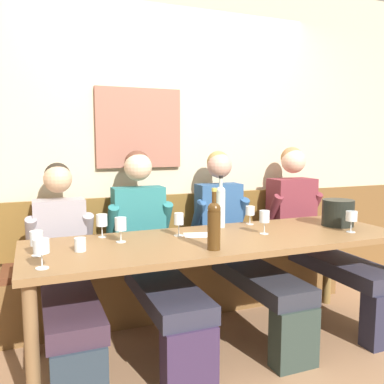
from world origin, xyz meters
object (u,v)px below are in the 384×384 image
wine_glass_near_bucket (264,218)px  wine_glass_center_front (102,221)px  wine_glass_center_rear (179,220)px  person_center_right_seat (238,240)px  person_center_left_seat (313,228)px  wall_bench (184,275)px  wine_glass_right_end (351,217)px  person_left_seat (64,262)px  wine_glass_left_end (41,248)px  wine_glass_by_bottle (37,240)px  wine_glass_mid_left (121,225)px  person_right_seat (151,249)px  ice_bucket (338,213)px  water_tumbler_center (80,245)px  wine_glass_mid_right (250,211)px  dining_table (221,249)px  wine_bottle_green_tall (221,205)px  wine_bottle_amber_mid (214,224)px

wine_glass_near_bucket → wine_glass_center_front: wine_glass_near_bucket is taller
wine_glass_center_rear → wine_glass_center_front: bearing=163.0°
person_center_right_seat → person_center_left_seat: bearing=3.1°
wall_bench → wine_glass_near_bucket: wall_bench is taller
wine_glass_right_end → wine_glass_center_front: size_ratio=0.97×
person_left_seat → wine_glass_left_end: (-0.15, -0.59, 0.26)m
person_left_seat → wine_glass_center_rear: 0.79m
wine_glass_near_bucket → wine_glass_by_bottle: wine_glass_near_bucket is taller
wine_glass_by_bottle → wine_glass_right_end: bearing=-5.0°
wine_glass_center_front → wine_glass_mid_left: (0.09, -0.18, 0.00)m
person_right_seat → wine_glass_left_end: person_right_seat is taller
wall_bench → person_left_seat: person_left_seat is taller
person_left_seat → person_center_left_seat: (2.01, 0.04, 0.05)m
ice_bucket → wine_glass_left_end: (-2.11, -0.29, 0.01)m
person_center_left_seat → water_tumbler_center: size_ratio=17.09×
person_right_seat → person_center_right_seat: (0.69, -0.00, -0.00)m
wine_glass_center_front → wine_glass_mid_right: bearing=0.3°
person_center_left_seat → wine_glass_left_end: size_ratio=8.92×
person_left_seat → wine_glass_left_end: 0.66m
wine_glass_left_end → wine_glass_mid_left: wine_glass_mid_left is taller
person_left_seat → water_tumbler_center: (0.07, -0.33, 0.19)m
wall_bench → person_center_right_seat: size_ratio=2.14×
person_center_right_seat → ice_bucket: bearing=-23.9°
person_center_right_seat → wine_glass_right_end: bearing=-40.3°
wine_glass_center_front → dining_table: bearing=-22.7°
wine_glass_center_rear → wine_glass_mid_right: (0.64, 0.15, -0.01)m
person_center_left_seat → wine_glass_left_end: person_center_left_seat is taller
wine_glass_center_rear → wine_glass_right_end: bearing=-16.7°
person_left_seat → wine_glass_right_end: person_left_seat is taller
wine_glass_center_front → wall_bench: bearing=28.4°
wine_glass_near_bucket → wine_glass_right_end: (0.59, -0.18, -0.01)m
dining_table → wine_bottle_green_tall: 0.41m
water_tumbler_center → wine_glass_right_end: bearing=-5.9°
wine_glass_right_end → wine_glass_center_front: bearing=163.2°
wine_bottle_amber_mid → wine_glass_by_bottle: wine_bottle_amber_mid is taller
person_center_right_seat → wine_glass_right_end: 0.83m
wine_glass_near_bucket → wine_bottle_amber_mid: bearing=-153.7°
person_left_seat → wine_glass_by_bottle: person_left_seat is taller
wall_bench → wine_glass_mid_left: size_ratio=17.68×
wine_glass_by_bottle → water_tumbler_center: wine_glass_by_bottle is taller
wine_bottle_green_tall → wine_glass_right_end: size_ratio=2.57×
wine_bottle_green_tall → wine_glass_mid_right: 0.26m
wine_glass_mid_left → water_tumbler_center: bearing=-154.5°
wine_bottle_amber_mid → wine_glass_right_end: wine_bottle_amber_mid is taller
wine_glass_right_end → wine_glass_center_rear: size_ratio=0.96×
person_left_seat → wine_bottle_amber_mid: bearing=-35.9°
person_center_right_seat → wine_glass_mid_left: person_center_right_seat is taller
wine_glass_near_bucket → wine_glass_mid_right: (0.07, 0.32, -0.01)m
wine_glass_left_end → water_tumbler_center: size_ratio=1.92×
dining_table → wall_bench: bearing=90.0°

